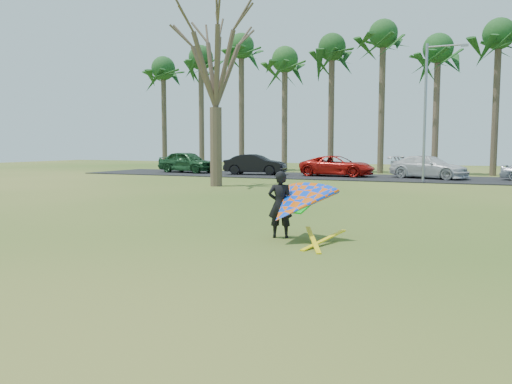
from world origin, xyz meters
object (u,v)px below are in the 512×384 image
at_px(car_3, 429,167).
at_px(car_2, 337,166).
at_px(car_0, 187,162).
at_px(bare_tree_left, 215,55).
at_px(car_1, 255,164).
at_px(streetlight, 428,106).
at_px(kite_flyer, 293,204).

bearing_deg(car_3, car_2, 112.08).
distance_m(car_0, car_2, 12.01).
distance_m(bare_tree_left, car_1, 11.56).
xyz_separation_m(bare_tree_left, car_1, (-1.90, 9.62, -6.12)).
relative_size(streetlight, kite_flyer, 3.35).
relative_size(streetlight, car_3, 1.59).
relative_size(car_2, kite_flyer, 2.13).
distance_m(car_0, car_1, 6.05).
xyz_separation_m(bare_tree_left, kite_flyer, (8.91, -12.94, -6.07)).
xyz_separation_m(streetlight, kite_flyer, (-1.25, -19.94, -3.62)).
height_order(streetlight, car_2, streetlight).
relative_size(car_1, kite_flyer, 1.87).
bearing_deg(kite_flyer, bare_tree_left, 124.55).
bearing_deg(car_2, car_3, -84.61).
bearing_deg(car_1, car_3, -93.77).
relative_size(car_1, car_2, 0.88).
height_order(streetlight, car_3, streetlight).
relative_size(car_0, kite_flyer, 2.04).
bearing_deg(car_0, kite_flyer, -134.63).
bearing_deg(car_0, car_2, -80.61).
distance_m(car_1, car_2, 6.01).
relative_size(bare_tree_left, car_2, 1.91).
bearing_deg(car_3, car_1, 113.79).
xyz_separation_m(car_1, car_3, (11.96, 0.63, -0.01)).
bearing_deg(bare_tree_left, car_0, 128.25).
bearing_deg(streetlight, car_3, 91.88).
distance_m(car_1, car_3, 11.97).
bearing_deg(car_0, streetlight, -90.45).
distance_m(bare_tree_left, car_2, 12.52).
bearing_deg(bare_tree_left, car_1, 101.20).
height_order(car_0, car_2, car_0).
distance_m(streetlight, car_3, 4.91).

